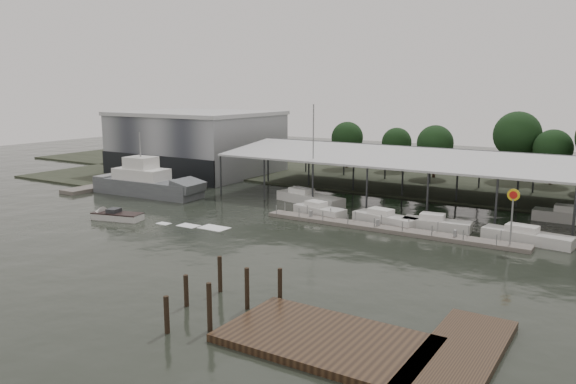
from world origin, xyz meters
The scene contains 18 objects.
ground centered at (0.00, 0.00, 0.00)m, with size 200.00×200.00×0.00m, color black.
land_strip_far centered at (0.00, 42.00, 0.10)m, with size 140.00×30.00×0.30m.
land_strip_west centered at (-40.00, 30.00, 0.10)m, with size 20.00×40.00×0.30m.
storage_warehouse centered at (-28.00, 29.94, 5.29)m, with size 24.50×20.50×10.50m.
covered_boat_shed centered at (17.00, 28.00, 6.13)m, with size 58.24×24.00×6.96m.
trawler_dock centered at (-30.00, 14.00, 0.25)m, with size 3.00×18.00×0.50m.
floating_dock centered at (15.00, 10.00, 0.20)m, with size 28.00×2.00×1.40m.
shell_fuel_sign centered at (27.00, 9.99, 3.93)m, with size 1.10×0.18×5.55m.
boardwalk_platform centered at (24.55, -15.27, 0.20)m, with size 15.00×12.00×0.50m.
grey_trawler centered at (-20.23, 10.88, 1.58)m, with size 16.92×5.36×8.84m.
white_sailboat centered at (1.29, 17.72, 0.65)m, with size 10.08×4.94×12.70m.
speedboat_underway centered at (-12.79, -1.52, 0.39)m, with size 17.13×5.90×2.00m.
moored_cruiser_0 centered at (5.74, 12.38, 0.61)m, with size 6.61×3.42×1.70m.
moored_cruiser_1 centered at (13.66, 12.58, 0.61)m, with size 7.54×3.66×1.70m.
moored_cruiser_2 centered at (19.12, 13.24, 0.61)m, with size 7.07×2.83×1.70m.
moored_cruiser_3 centered at (27.92, 12.96, 0.61)m, with size 8.36×3.17×1.70m.
mooring_pilings centered at (13.84, -15.55, 1.00)m, with size 5.08×8.34×3.64m.
horizon_tree_line centered at (24.25, 47.60, 6.31)m, with size 67.61×11.78×11.51m.
Camera 1 is at (36.23, -42.71, 14.55)m, focal length 35.00 mm.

